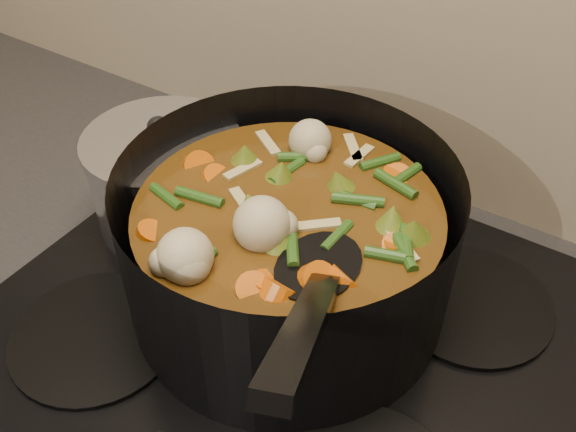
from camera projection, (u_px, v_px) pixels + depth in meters
The scene contains 3 objects.
stovetop at pixel (288, 326), 0.71m from camera, with size 0.62×0.54×0.03m.
stockpot at pixel (288, 246), 0.67m from camera, with size 0.40×0.46×0.25m.
saucepan at pixel (167, 180), 0.79m from camera, with size 0.19×0.19×0.15m.
Camera 1 is at (0.24, 1.55, 1.48)m, focal length 40.00 mm.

